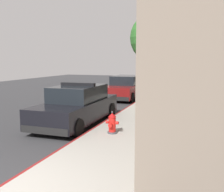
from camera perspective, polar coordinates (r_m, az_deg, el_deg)
ground_plane at (r=16.03m, az=-12.28°, el=-2.02°), size 30.92×60.00×0.20m
sidewalk_pavement at (r=13.89m, az=9.40°, el=-2.73°), size 2.69×60.00×0.14m
curb_painted_edge at (r=14.18m, az=3.88°, el=-2.43°), size 0.08×60.00×0.14m
police_cruiser at (r=10.73m, az=-7.57°, el=-2.12°), size 1.94×4.84×1.68m
parked_car_silver_ahead at (r=17.82m, az=3.10°, el=1.84°), size 1.94×4.84×1.56m
parked_car_dark_far at (r=27.41m, az=9.11°, el=3.82°), size 1.94×4.84×1.56m
fire_hydrant at (r=8.77m, az=0.03°, el=-5.98°), size 0.44×0.40×0.76m
street_tree at (r=15.69m, az=9.53°, el=12.47°), size 2.97×2.97×5.25m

